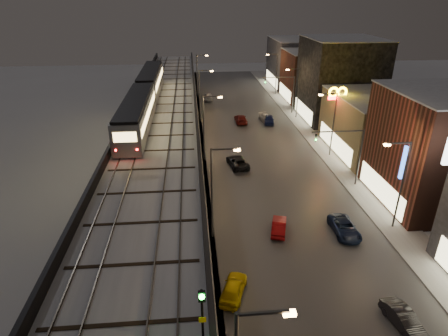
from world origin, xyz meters
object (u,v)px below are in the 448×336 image
car_mid_silver (238,162)px  car_near_white (279,226)px  car_taxi (234,289)px  car_onc_silver (403,320)px  car_onc_red (269,120)px  car_far_white (208,97)px  car_mid_dark (241,119)px  rail_signal (202,306)px  car_onc_white (266,119)px  subway_train (145,95)px  car_onc_dark (344,228)px

car_mid_silver → car_near_white: bearing=88.0°
car_taxi → car_onc_silver: size_ratio=1.02×
car_taxi → car_onc_red: 42.21m
car_near_white → car_onc_red: 33.31m
car_far_white → car_onc_silver: car_far_white is taller
car_mid_dark → car_onc_silver: 45.85m
rail_signal → car_onc_red: bearing=75.0°
car_onc_white → car_near_white: bearing=-109.5°
car_taxi → car_onc_white: size_ratio=0.91×
car_onc_red → car_onc_silver: bearing=-81.1°
car_taxi → car_onc_white: (10.62, 41.72, -0.04)m
car_mid_silver → car_onc_silver: bearing=96.6°
car_taxi → subway_train: bearing=-53.7°
car_taxi → car_mid_dark: car_mid_dark is taller
subway_train → car_onc_white: subway_train is taller
rail_signal → car_onc_white: 53.42m
car_mid_dark → car_onc_red: size_ratio=1.14×
car_taxi → car_far_white: size_ratio=0.86×
rail_signal → car_mid_silver: size_ratio=0.60×
rail_signal → car_onc_white: rail_signal is taller
car_mid_dark → rail_signal: bearing=80.1°
subway_train → car_onc_silver: size_ratio=9.41×
car_near_white → car_onc_red: size_ratio=0.88×
car_near_white → car_onc_silver: bearing=132.3°
rail_signal → car_onc_white: (13.13, 51.16, -8.03)m
car_onc_silver → car_mid_dark: bearing=87.2°
subway_train → car_mid_dark: size_ratio=7.45×
car_mid_silver → car_onc_white: car_mid_silver is taller
car_onc_dark → car_onc_red: bearing=91.4°
car_taxi → car_far_white: 57.82m
subway_train → car_mid_silver: (12.09, -6.40, -7.70)m
car_onc_silver → car_onc_red: 44.73m
car_far_white → car_onc_red: size_ratio=1.07×
car_far_white → car_onc_white: 18.73m
car_onc_red → car_mid_silver: bearing=-105.2°
subway_train → car_onc_dark: subway_train is taller
car_mid_dark → car_onc_dark: bearing=98.5°
car_near_white → car_onc_silver: (5.96, -11.90, 0.01)m
car_onc_white → car_onc_red: size_ratio=1.01×
subway_train → car_onc_dark: size_ratio=7.82×
car_mid_dark → car_onc_dark: 34.93m
subway_train → car_far_white: bearing=70.6°
rail_signal → car_mid_dark: rail_signal is taller
rail_signal → car_near_white: (7.79, 17.39, -8.04)m
car_near_white → car_onc_red: bearing=-84.1°
car_mid_silver → car_onc_dark: bearing=107.2°
car_near_white → car_onc_white: (5.34, 33.77, 0.00)m
car_onc_silver → car_taxi: bearing=151.3°
car_mid_silver → car_onc_dark: 18.09m
car_near_white → car_onc_silver: size_ratio=0.98×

